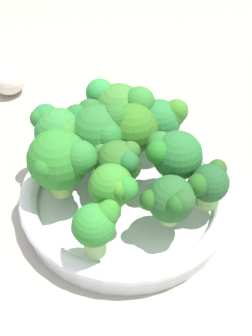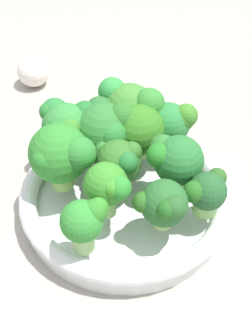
{
  "view_description": "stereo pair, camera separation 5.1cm",
  "coord_description": "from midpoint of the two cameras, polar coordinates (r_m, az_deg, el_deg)",
  "views": [
    {
      "loc": [
        3.45,
        -35.88,
        41.89
      ],
      "look_at": [
        -3.33,
        0.64,
        6.65
      ],
      "focal_mm": 50.77,
      "sensor_mm": 36.0,
      "label": 1
    },
    {
      "loc": [
        8.4,
        -34.6,
        41.89
      ],
      "look_at": [
        -3.33,
        0.64,
        6.65
      ],
      "focal_mm": 50.77,
      "sensor_mm": 36.0,
      "label": 2
    }
  ],
  "objects": [
    {
      "name": "ground_plane",
      "position": [
        0.56,
        5.69,
        -7.17
      ],
      "size": [
        130.0,
        130.0,
        2.5
      ],
      "primitive_type": "cube",
      "color": "#A8A194"
    },
    {
      "name": "bowl",
      "position": [
        0.55,
        2.69,
        -3.78
      ],
      "size": [
        24.2,
        24.2,
        3.65
      ],
      "color": "white",
      "rests_on": "ground_plane"
    },
    {
      "name": "broccoli_floret_0",
      "position": [
        0.54,
        -0.13,
        4.59
      ],
      "size": [
        7.49,
        7.28,
        7.23
      ],
      "color": "#83C75C",
      "rests_on": "bowl"
    },
    {
      "name": "broccoli_floret_1",
      "position": [
        0.5,
        -4.98,
        1.46
      ],
      "size": [
        7.61,
        6.65,
        7.95
      ],
      "color": "#94C35E",
      "rests_on": "bowl"
    },
    {
      "name": "broccoli_floret_2",
      "position": [
        0.48,
        0.85,
        -2.41
      ],
      "size": [
        5.22,
        4.62,
        6.51
      ],
      "color": "#90C168",
      "rests_on": "bowl"
    },
    {
      "name": "broccoli_floret_3",
      "position": [
        0.47,
        7.67,
        -4.52
      ],
      "size": [
        5.22,
        5.17,
        5.67
      ],
      "color": "#A2C86B",
      "rests_on": "bowl"
    },
    {
      "name": "broccoli_floret_4",
      "position": [
        0.54,
        3.58,
        4.82
      ],
      "size": [
        6.64,
        5.94,
        7.38
      ],
      "color": "#87C661",
      "rests_on": "bowl"
    },
    {
      "name": "broccoli_floret_5",
      "position": [
        0.51,
        8.66,
        1.0
      ],
      "size": [
        6.3,
        5.47,
        6.73
      ],
      "color": "#84C660",
      "rests_on": "bowl"
    },
    {
      "name": "broccoli_floret_6",
      "position": [
        0.45,
        -1.74,
        -6.56
      ],
      "size": [
        4.37,
        4.24,
        6.06
      ],
      "color": "#96C974",
      "rests_on": "bowl"
    },
    {
      "name": "broccoli_floret_7",
      "position": [
        0.57,
        8.11,
        5.26
      ],
      "size": [
        5.95,
        5.22,
        6.06
      ],
      "color": "#99D66E",
      "rests_on": "bowl"
    },
    {
      "name": "broccoli_floret_8",
      "position": [
        0.51,
        1.98,
        0.61
      ],
      "size": [
        5.52,
        5.13,
        5.85
      ],
      "color": "#9FD56F",
      "rests_on": "bowl"
    },
    {
      "name": "broccoli_floret_9",
      "position": [
        0.55,
        -4.74,
        4.91
      ],
      "size": [
        6.32,
        5.74,
        6.98
      ],
      "color": "#84CD5D",
      "rests_on": "bowl"
    },
    {
      "name": "broccoli_floret_10",
      "position": [
        0.57,
        3.02,
        7.23
      ],
      "size": [
        8.52,
        6.26,
        7.5
      ],
      "color": "#9DD765",
      "rests_on": "bowl"
    },
    {
      "name": "broccoli_floret_11",
      "position": [
        0.5,
        12.47,
        -2.97
      ],
      "size": [
        4.43,
        4.83,
        5.04
      ],
      "color": "#8AC465",
      "rests_on": "bowl"
    },
    {
      "name": "garlic_bulb",
      "position": [
        0.75,
        -9.18,
        11.33
      ],
      "size": [
        4.87,
        4.87,
        4.87
      ],
      "primitive_type": "sphere",
      "color": "white",
      "rests_on": "ground_plane"
    }
  ]
}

